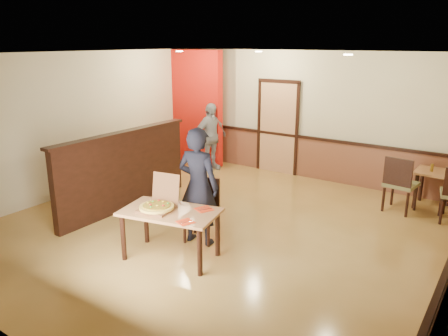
# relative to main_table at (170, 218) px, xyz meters

# --- Properties ---
(floor) EXTENTS (7.00, 7.00, 0.00)m
(floor) POSITION_rel_main_table_xyz_m (0.03, 1.21, -0.61)
(floor) COLOR #B88D47
(floor) RESTS_ON ground
(ceiling) EXTENTS (7.00, 7.00, 0.00)m
(ceiling) POSITION_rel_main_table_xyz_m (0.03, 1.21, 2.19)
(ceiling) COLOR black
(ceiling) RESTS_ON wall_back
(wall_back) EXTENTS (7.00, 0.00, 7.00)m
(wall_back) POSITION_rel_main_table_xyz_m (0.03, 4.71, 0.79)
(wall_back) COLOR beige
(wall_back) RESTS_ON floor
(wall_left) EXTENTS (0.00, 7.00, 7.00)m
(wall_left) POSITION_rel_main_table_xyz_m (-3.47, 1.21, 0.79)
(wall_left) COLOR beige
(wall_left) RESTS_ON floor
(wainscot_back) EXTENTS (7.00, 0.04, 0.90)m
(wainscot_back) POSITION_rel_main_table_xyz_m (0.03, 4.68, -0.16)
(wainscot_back) COLOR brown
(wainscot_back) RESTS_ON floor
(chair_rail_back) EXTENTS (7.00, 0.06, 0.06)m
(chair_rail_back) POSITION_rel_main_table_xyz_m (0.03, 4.66, 0.31)
(chair_rail_back) COLOR black
(chair_rail_back) RESTS_ON wall_back
(back_door) EXTENTS (0.90, 0.06, 2.10)m
(back_door) POSITION_rel_main_table_xyz_m (-0.77, 4.67, 0.44)
(back_door) COLOR tan
(back_door) RESTS_ON wall_back
(booth_partition) EXTENTS (0.20, 3.10, 1.44)m
(booth_partition) POSITION_rel_main_table_xyz_m (-1.97, 1.01, 0.13)
(booth_partition) COLOR black
(booth_partition) RESTS_ON floor
(red_accent_panel) EXTENTS (1.60, 0.20, 2.78)m
(red_accent_panel) POSITION_rel_main_table_xyz_m (-2.87, 4.21, 0.79)
(red_accent_panel) COLOR red
(red_accent_panel) RESTS_ON floor
(spot_a) EXTENTS (0.14, 0.14, 0.02)m
(spot_a) POSITION_rel_main_table_xyz_m (-2.27, 3.01, 2.17)
(spot_a) COLOR #FFE3B2
(spot_a) RESTS_ON ceiling
(spot_b) EXTENTS (0.14, 0.14, 0.02)m
(spot_b) POSITION_rel_main_table_xyz_m (-0.77, 3.71, 2.17)
(spot_b) COLOR #FFE3B2
(spot_b) RESTS_ON ceiling
(spot_c) EXTENTS (0.14, 0.14, 0.02)m
(spot_c) POSITION_rel_main_table_xyz_m (1.43, 2.71, 2.17)
(spot_c) COLOR #FFE3B2
(spot_c) RESTS_ON ceiling
(main_table) EXTENTS (1.48, 1.04, 0.72)m
(main_table) POSITION_rel_main_table_xyz_m (0.00, 0.00, 0.00)
(main_table) COLOR #B1784A
(main_table) RESTS_ON floor
(diner_chair) EXTENTS (0.58, 0.58, 0.95)m
(diner_chair) POSITION_rel_main_table_xyz_m (-0.02, 0.78, -0.09)
(diner_chair) COLOR olive
(diner_chair) RESTS_ON floor
(side_chair_left) EXTENTS (0.57, 0.57, 1.03)m
(side_chair_left) POSITION_rel_main_table_xyz_m (2.23, 3.63, -0.05)
(side_chair_left) COLOR olive
(side_chair_left) RESTS_ON floor
(side_table) EXTENTS (0.66, 0.66, 0.70)m
(side_table) POSITION_rel_main_table_xyz_m (2.69, 4.26, -0.09)
(side_table) COLOR #B1784A
(side_table) RESTS_ON floor
(diner) EXTENTS (0.71, 0.52, 1.80)m
(diner) POSITION_rel_main_table_xyz_m (0.01, 0.64, 0.29)
(diner) COLOR black
(diner) RESTS_ON floor
(passerby) EXTENTS (0.60, 1.01, 1.60)m
(passerby) POSITION_rel_main_table_xyz_m (-2.17, 3.94, 0.19)
(passerby) COLOR gray
(passerby) RESTS_ON floor
(pizza_box) EXTENTS (0.52, 0.58, 0.46)m
(pizza_box) POSITION_rel_main_table_xyz_m (-0.17, -0.04, 0.17)
(pizza_box) COLOR brown
(pizza_box) RESTS_ON main_table
(pizza) EXTENTS (0.58, 0.58, 0.03)m
(pizza) POSITION_rel_main_table_xyz_m (-0.16, -0.09, 0.16)
(pizza) COLOR #EAC955
(pizza) RESTS_ON pizza_box
(napkin_near) EXTENTS (0.26, 0.26, 0.01)m
(napkin_near) POSITION_rel_main_table_xyz_m (0.43, -0.19, 0.11)
(napkin_near) COLOR red
(napkin_near) RESTS_ON main_table
(napkin_far) EXTENTS (0.29, 0.29, 0.01)m
(napkin_far) POSITION_rel_main_table_xyz_m (0.36, 0.31, 0.11)
(napkin_far) COLOR red
(napkin_far) RESTS_ON main_table
(condiment) EXTENTS (0.06, 0.06, 0.14)m
(condiment) POSITION_rel_main_table_xyz_m (2.64, 4.20, 0.15)
(condiment) COLOR #896219
(condiment) RESTS_ON side_table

